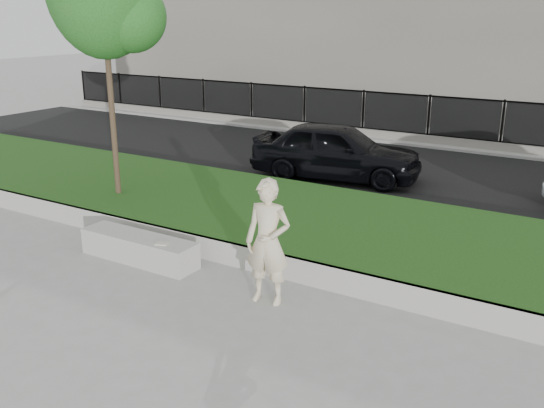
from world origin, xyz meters
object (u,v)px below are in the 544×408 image
Objects in this scene: car_dark at (336,151)px; book at (162,244)px; stone_bench at (139,248)px; man at (268,242)px.

book is at bearing 170.38° from car_dark.
stone_bench is 0.65m from book.
stone_bench is at bearing 167.62° from man.
car_dark is at bearing 69.95° from book.
man is 9.03× the size of book.
car_dark reaches higher than stone_bench.
man is at bearing -3.23° from stone_bench.
stone_bench is 10.75× the size of book.
stone_bench is 1.19× the size of man.
book is 6.51m from car_dark.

